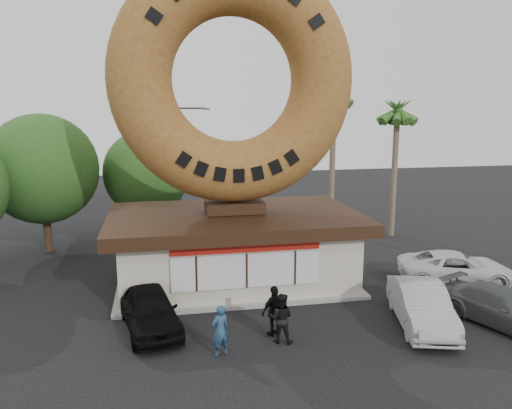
{
  "coord_description": "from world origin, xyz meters",
  "views": [
    {
      "loc": [
        -3.34,
        -15.8,
        7.99
      ],
      "look_at": [
        0.6,
        4.0,
        4.02
      ],
      "focal_mm": 35.0,
      "sensor_mm": 36.0,
      "label": 1
    }
  ],
  "objects_px": {
    "car_black": "(150,310)",
    "car_silver": "(421,305)",
    "donut_shop": "(235,245)",
    "car_grey": "(502,308)",
    "street_lamp": "(181,163)",
    "person_right": "(275,311)",
    "giant_donut": "(233,80)",
    "person_left": "(220,330)",
    "car_white": "(456,268)",
    "person_center": "(281,318)"
  },
  "relations": [
    {
      "from": "street_lamp",
      "to": "car_white",
      "type": "relative_size",
      "value": 1.55
    },
    {
      "from": "car_silver",
      "to": "person_center",
      "type": "bearing_deg",
      "value": -162.17
    },
    {
      "from": "car_silver",
      "to": "car_grey",
      "type": "distance_m",
      "value": 3.04
    },
    {
      "from": "donut_shop",
      "to": "car_silver",
      "type": "xyz_separation_m",
      "value": [
        6.03,
        -5.98,
        -0.98
      ]
    },
    {
      "from": "giant_donut",
      "to": "person_left",
      "type": "xyz_separation_m",
      "value": [
        -1.54,
        -6.77,
        -8.26
      ]
    },
    {
      "from": "donut_shop",
      "to": "car_black",
      "type": "relative_size",
      "value": 2.5
    },
    {
      "from": "person_left",
      "to": "car_white",
      "type": "xyz_separation_m",
      "value": [
        11.52,
        4.66,
        -0.14
      ]
    },
    {
      "from": "donut_shop",
      "to": "giant_donut",
      "type": "bearing_deg",
      "value": 90.0
    },
    {
      "from": "donut_shop",
      "to": "street_lamp",
      "type": "xyz_separation_m",
      "value": [
        -1.86,
        10.02,
        2.72
      ]
    },
    {
      "from": "person_left",
      "to": "car_grey",
      "type": "bearing_deg",
      "value": 158.88
    },
    {
      "from": "giant_donut",
      "to": "person_left",
      "type": "height_order",
      "value": "giant_donut"
    },
    {
      "from": "person_right",
      "to": "car_grey",
      "type": "height_order",
      "value": "person_right"
    },
    {
      "from": "car_silver",
      "to": "person_right",
      "type": "bearing_deg",
      "value": -167.93
    },
    {
      "from": "giant_donut",
      "to": "car_white",
      "type": "bearing_deg",
      "value": -11.93
    },
    {
      "from": "person_right",
      "to": "giant_donut",
      "type": "bearing_deg",
      "value": -107.36
    },
    {
      "from": "person_center",
      "to": "car_black",
      "type": "bearing_deg",
      "value": -0.1
    },
    {
      "from": "donut_shop",
      "to": "car_silver",
      "type": "relative_size",
      "value": 2.35
    },
    {
      "from": "street_lamp",
      "to": "person_right",
      "type": "bearing_deg",
      "value": -81.38
    },
    {
      "from": "car_grey",
      "to": "person_right",
      "type": "bearing_deg",
      "value": 152.31
    },
    {
      "from": "person_left",
      "to": "person_center",
      "type": "height_order",
      "value": "person_center"
    },
    {
      "from": "donut_shop",
      "to": "person_center",
      "type": "distance_m",
      "value": 6.36
    },
    {
      "from": "donut_shop",
      "to": "car_black",
      "type": "distance_m",
      "value": 5.87
    },
    {
      "from": "person_center",
      "to": "car_white",
      "type": "distance_m",
      "value": 10.24
    },
    {
      "from": "street_lamp",
      "to": "car_silver",
      "type": "xyz_separation_m",
      "value": [
        7.89,
        -15.99,
        -3.7
      ]
    },
    {
      "from": "donut_shop",
      "to": "car_white",
      "type": "distance_m",
      "value": 10.25
    },
    {
      "from": "donut_shop",
      "to": "car_grey",
      "type": "height_order",
      "value": "donut_shop"
    },
    {
      "from": "car_grey",
      "to": "person_center",
      "type": "bearing_deg",
      "value": 155.97
    },
    {
      "from": "car_silver",
      "to": "car_white",
      "type": "xyz_separation_m",
      "value": [
        3.94,
        3.89,
        -0.07
      ]
    },
    {
      "from": "person_center",
      "to": "car_black",
      "type": "height_order",
      "value": "person_center"
    },
    {
      "from": "donut_shop",
      "to": "person_right",
      "type": "bearing_deg",
      "value": -84.7
    },
    {
      "from": "person_center",
      "to": "car_grey",
      "type": "xyz_separation_m",
      "value": [
        8.4,
        -0.26,
        -0.2
      ]
    },
    {
      "from": "car_black",
      "to": "car_white",
      "type": "bearing_deg",
      "value": -1.19
    },
    {
      "from": "street_lamp",
      "to": "donut_shop",
      "type": "bearing_deg",
      "value": -79.5
    },
    {
      "from": "donut_shop",
      "to": "street_lamp",
      "type": "height_order",
      "value": "street_lamp"
    },
    {
      "from": "donut_shop",
      "to": "person_left",
      "type": "distance_m",
      "value": 6.99
    },
    {
      "from": "person_center",
      "to": "person_right",
      "type": "relative_size",
      "value": 0.96
    },
    {
      "from": "giant_donut",
      "to": "person_right",
      "type": "relative_size",
      "value": 5.78
    },
    {
      "from": "donut_shop",
      "to": "car_white",
      "type": "height_order",
      "value": "donut_shop"
    },
    {
      "from": "street_lamp",
      "to": "person_left",
      "type": "height_order",
      "value": "street_lamp"
    },
    {
      "from": "car_black",
      "to": "car_silver",
      "type": "height_order",
      "value": "car_silver"
    },
    {
      "from": "person_right",
      "to": "car_black",
      "type": "bearing_deg",
      "value": -39.98
    },
    {
      "from": "giant_donut",
      "to": "person_right",
      "type": "distance_m",
      "value": 10.02
    },
    {
      "from": "giant_donut",
      "to": "car_grey",
      "type": "relative_size",
      "value": 2.28
    },
    {
      "from": "person_center",
      "to": "street_lamp",
      "type": "bearing_deg",
      "value": -58.21
    },
    {
      "from": "giant_donut",
      "to": "street_lamp",
      "type": "relative_size",
      "value": 1.33
    },
    {
      "from": "donut_shop",
      "to": "giant_donut",
      "type": "distance_m",
      "value": 7.35
    },
    {
      "from": "car_grey",
      "to": "giant_donut",
      "type": "bearing_deg",
      "value": 121.8
    },
    {
      "from": "person_center",
      "to": "car_grey",
      "type": "height_order",
      "value": "person_center"
    },
    {
      "from": "donut_shop",
      "to": "street_lamp",
      "type": "distance_m",
      "value": 10.54
    },
    {
      "from": "donut_shop",
      "to": "car_black",
      "type": "height_order",
      "value": "donut_shop"
    }
  ]
}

